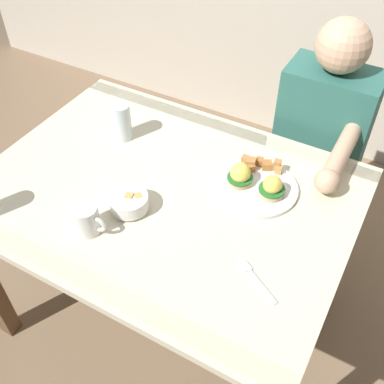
# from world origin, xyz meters

# --- Properties ---
(ground_plane) EXTENTS (6.00, 6.00, 0.00)m
(ground_plane) POSITION_xyz_m (0.00, 0.00, 0.00)
(ground_plane) COLOR #7F664C
(dining_table) EXTENTS (1.20, 0.90, 0.74)m
(dining_table) POSITION_xyz_m (0.00, 0.00, 0.63)
(dining_table) COLOR beige
(dining_table) RESTS_ON ground_plane
(eggs_benedict_plate) EXTENTS (0.27, 0.27, 0.09)m
(eggs_benedict_plate) POSITION_xyz_m (0.26, 0.15, 0.76)
(eggs_benedict_plate) COLOR white
(eggs_benedict_plate) RESTS_ON dining_table
(fruit_bowl) EXTENTS (0.12, 0.12, 0.06)m
(fruit_bowl) POSITION_xyz_m (-0.05, -0.12, 0.77)
(fruit_bowl) COLOR white
(fruit_bowl) RESTS_ON dining_table
(coffee_mug) EXTENTS (0.11, 0.08, 0.09)m
(coffee_mug) POSITION_xyz_m (-0.11, -0.26, 0.79)
(coffee_mug) COLOR white
(coffee_mug) RESTS_ON dining_table
(fork) EXTENTS (0.14, 0.10, 0.00)m
(fork) POSITION_xyz_m (0.40, -0.18, 0.74)
(fork) COLOR silver
(fork) RESTS_ON dining_table
(water_glass_near) EXTENTS (0.07, 0.07, 0.14)m
(water_glass_near) POSITION_xyz_m (-0.28, 0.16, 0.80)
(water_glass_near) COLOR silver
(water_glass_near) RESTS_ON dining_table
(diner_person) EXTENTS (0.34, 0.54, 1.14)m
(diner_person) POSITION_xyz_m (0.34, 0.60, 0.65)
(diner_person) COLOR #33333D
(diner_person) RESTS_ON ground_plane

